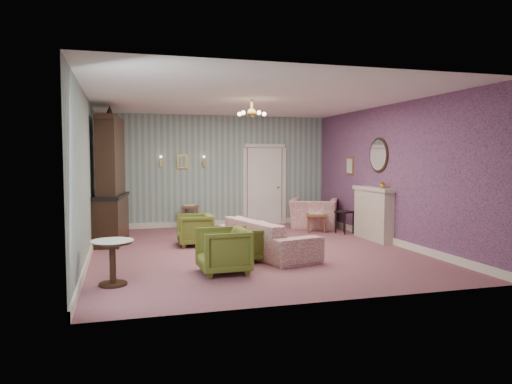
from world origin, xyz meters
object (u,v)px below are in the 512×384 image
object	(u,v)px
side_table_black	(345,222)
olive_chair_c	(195,228)
olive_chair_a	(223,248)
fireplace	(373,213)
pedestal_table	(113,263)
coffee_table	(316,222)
dresser	(110,176)
wingback_chair	(314,209)
sofa_chintz	(267,231)
olive_chair_b	(254,242)

from	to	relation	value
side_table_black	olive_chair_c	bearing A→B (deg)	-170.89
olive_chair_a	side_table_black	world-z (taller)	olive_chair_a
fireplace	pedestal_table	distance (m)	5.92
coffee_table	side_table_black	world-z (taller)	side_table_black
olive_chair_c	dresser	bearing A→B (deg)	-114.04
wingback_chair	side_table_black	size ratio (longest dim) A/B	2.15
dresser	olive_chair_a	bearing A→B (deg)	-54.26
sofa_chintz	olive_chair_b	bearing A→B (deg)	122.80
side_table_black	pedestal_table	xyz separation A→B (m)	(-5.21, -3.33, 0.05)
olive_chair_b	pedestal_table	world-z (taller)	olive_chair_b
fireplace	olive_chair_c	bearing A→B (deg)	174.44
wingback_chair	coffee_table	xyz separation A→B (m)	(-0.13, -0.43, -0.28)
sofa_chintz	dresser	bearing A→B (deg)	38.10
dresser	side_table_black	size ratio (longest dim) A/B	5.23
coffee_table	dresser	bearing A→B (deg)	-176.19
olive_chair_a	side_table_black	bearing A→B (deg)	128.32
sofa_chintz	fireplace	xyz separation A→B (m)	(2.71, 0.93, 0.14)
olive_chair_b	sofa_chintz	world-z (taller)	sofa_chintz
olive_chair_c	sofa_chintz	xyz separation A→B (m)	(1.14, -1.31, 0.09)
fireplace	coffee_table	world-z (taller)	fireplace
olive_chair_a	wingback_chair	bearing A→B (deg)	139.42
coffee_table	olive_chair_b	bearing A→B (deg)	-129.72
olive_chair_a	sofa_chintz	world-z (taller)	sofa_chintz
pedestal_table	side_table_black	bearing A→B (deg)	32.62
sofa_chintz	side_table_black	world-z (taller)	sofa_chintz
olive_chair_a	side_table_black	size ratio (longest dim) A/B	1.44
side_table_black	wingback_chair	bearing A→B (deg)	110.61
sofa_chintz	pedestal_table	xyz separation A→B (m)	(-2.71, -1.44, -0.12)
olive_chair_a	olive_chair_c	bearing A→B (deg)	179.46
fireplace	coffee_table	size ratio (longest dim) A/B	1.62
dresser	pedestal_table	world-z (taller)	dresser
olive_chair_a	pedestal_table	world-z (taller)	olive_chair_a
dresser	side_table_black	xyz separation A→B (m)	(5.30, -0.23, -1.13)
coffee_table	olive_chair_c	bearing A→B (deg)	-160.10
sofa_chintz	coffee_table	size ratio (longest dim) A/B	2.61
wingback_chair	fireplace	distance (m)	2.03
fireplace	pedestal_table	size ratio (longest dim) A/B	2.17
olive_chair_a	wingback_chair	size ratio (longest dim) A/B	0.67
side_table_black	pedestal_table	size ratio (longest dim) A/B	0.83
coffee_table	olive_chair_a	bearing A→B (deg)	-130.45
dresser	wingback_chair	bearing A→B (deg)	16.66
coffee_table	pedestal_table	xyz separation A→B (m)	(-4.71, -3.89, 0.10)
olive_chair_a	olive_chair_c	world-z (taller)	olive_chair_a
fireplace	side_table_black	world-z (taller)	fireplace
dresser	coffee_table	bearing A→B (deg)	11.77
wingback_chair	side_table_black	bearing A→B (deg)	138.48
olive_chair_c	coffee_table	bearing A→B (deg)	112.11
olive_chair_b	side_table_black	world-z (taller)	olive_chair_b
wingback_chair	olive_chair_a	bearing A→B (deg)	79.47
sofa_chintz	pedestal_table	bearing A→B (deg)	103.30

